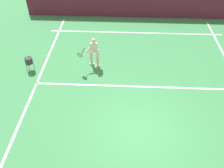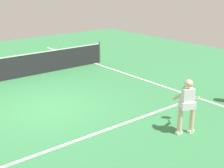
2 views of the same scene
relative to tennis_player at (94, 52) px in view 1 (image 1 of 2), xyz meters
The scene contains 8 objects.
ground_plane 4.60m from the tennis_player, 118.22° to the left, with size 25.83×25.83×0.00m, color #38844C.
court_back_wall 6.04m from the tennis_player, 110.72° to the right, with size 14.32×0.24×1.48m, color #561E33.
baseline_marking 4.14m from the tennis_player, 121.78° to the right, with size 10.32×0.10×0.01m, color white.
service_line_marking 2.74m from the tennis_player, 145.21° to the left, with size 9.32×0.10×0.01m, color white.
sideline_right_marking 4.79m from the tennis_player, 57.66° to the left, with size 0.10×17.87×0.01m, color white.
tennis_player is the anchor object (origin of this frame).
tennis_ball_near 3.03m from the tennis_player, 29.03° to the left, with size 0.07×0.07×0.07m, color #D1E533.
ball_hopper 3.14m from the tennis_player, ahead, with size 0.36×0.36×0.74m.
Camera 1 is at (0.76, 5.96, 7.42)m, focal length 39.64 mm.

